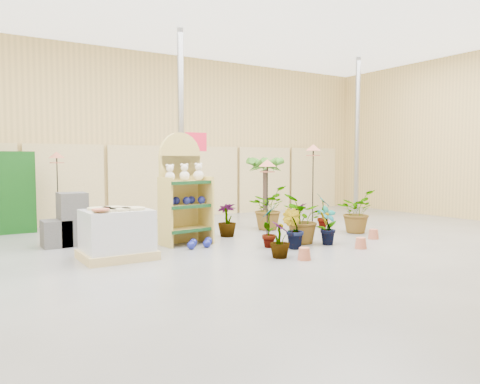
{
  "coord_description": "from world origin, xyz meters",
  "views": [
    {
      "loc": [
        -4.45,
        -6.08,
        1.63
      ],
      "look_at": [
        0.3,
        1.5,
        1.0
      ],
      "focal_mm": 35.0,
      "sensor_mm": 36.0,
      "label": 1
    }
  ],
  "objects_px": {
    "pallet_stack": "(117,234)",
    "potted_plant_2": "(304,219)",
    "display_shelf": "(182,193)",
    "bird_table_front": "(267,166)"
  },
  "relations": [
    {
      "from": "pallet_stack",
      "to": "potted_plant_2",
      "type": "distance_m",
      "value": 3.53
    },
    {
      "from": "display_shelf",
      "to": "bird_table_front",
      "type": "distance_m",
      "value": 1.72
    },
    {
      "from": "pallet_stack",
      "to": "potted_plant_2",
      "type": "relative_size",
      "value": 1.19
    },
    {
      "from": "display_shelf",
      "to": "pallet_stack",
      "type": "height_order",
      "value": "display_shelf"
    },
    {
      "from": "display_shelf",
      "to": "potted_plant_2",
      "type": "height_order",
      "value": "display_shelf"
    },
    {
      "from": "bird_table_front",
      "to": "potted_plant_2",
      "type": "xyz_separation_m",
      "value": [
        0.57,
        -0.41,
        -1.02
      ]
    },
    {
      "from": "pallet_stack",
      "to": "potted_plant_2",
      "type": "xyz_separation_m",
      "value": [
        3.48,
        -0.55,
        0.07
      ]
    },
    {
      "from": "potted_plant_2",
      "to": "pallet_stack",
      "type": "bearing_deg",
      "value": 171.06
    },
    {
      "from": "pallet_stack",
      "to": "bird_table_front",
      "type": "xyz_separation_m",
      "value": [
        2.91,
        -0.13,
        1.1
      ]
    },
    {
      "from": "potted_plant_2",
      "to": "bird_table_front",
      "type": "bearing_deg",
      "value": 144.06
    }
  ]
}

